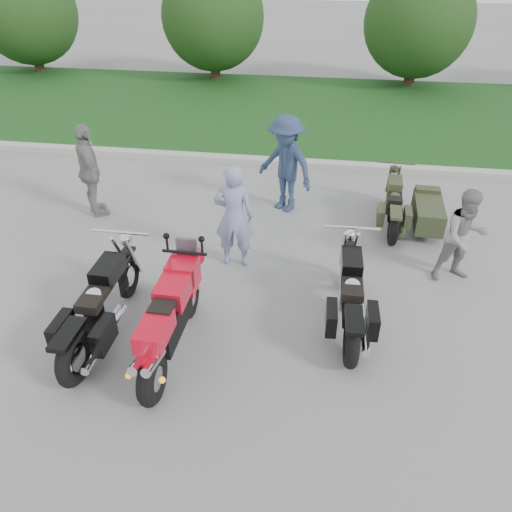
# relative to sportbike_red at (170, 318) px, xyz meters

# --- Properties ---
(ground) EXTENTS (80.00, 80.00, 0.00)m
(ground) POSITION_rel_sportbike_red_xyz_m (0.45, 0.61, -0.63)
(ground) COLOR gray
(ground) RESTS_ON ground
(curb) EXTENTS (60.00, 0.30, 0.15)m
(curb) POSITION_rel_sportbike_red_xyz_m (0.45, 6.61, -0.56)
(curb) COLOR #AEACA4
(curb) RESTS_ON ground
(grass_strip) EXTENTS (60.00, 8.00, 0.14)m
(grass_strip) POSITION_rel_sportbike_red_xyz_m (0.45, 10.76, -0.56)
(grass_strip) COLOR #22531C
(grass_strip) RESTS_ON ground
(tree_far_left) EXTENTS (3.60, 3.60, 4.00)m
(tree_far_left) POSITION_rel_sportbike_red_xyz_m (-9.55, 14.11, 1.56)
(tree_far_left) COLOR #3F2B1C
(tree_far_left) RESTS_ON ground
(tree_mid_left) EXTENTS (3.60, 3.60, 4.00)m
(tree_mid_left) POSITION_rel_sportbike_red_xyz_m (-2.55, 14.11, 1.56)
(tree_mid_left) COLOR #3F2B1C
(tree_mid_left) RESTS_ON ground
(tree_mid_right) EXTENTS (3.60, 3.60, 4.00)m
(tree_mid_right) POSITION_rel_sportbike_red_xyz_m (4.45, 14.11, 1.56)
(tree_mid_right) COLOR #3F2B1C
(tree_mid_right) RESTS_ON ground
(sportbike_red) EXTENTS (0.39, 2.27, 1.08)m
(sportbike_red) POSITION_rel_sportbike_red_xyz_m (0.00, 0.00, 0.00)
(sportbike_red) COLOR black
(sportbike_red) RESTS_ON ground
(cruiser_left) EXTENTS (0.41, 2.50, 0.96)m
(cruiser_left) POSITION_rel_sportbike_red_xyz_m (-1.04, 0.19, -0.14)
(cruiser_left) COLOR black
(cruiser_left) RESTS_ON ground
(cruiser_right) EXTENTS (0.42, 2.38, 0.91)m
(cruiser_right) POSITION_rel_sportbike_red_xyz_m (2.30, 0.97, -0.17)
(cruiser_right) COLOR black
(cruiser_right) RESTS_ON ground
(cruiser_sidecar) EXTENTS (1.08, 2.11, 0.81)m
(cruiser_sidecar) POSITION_rel_sportbike_red_xyz_m (3.49, 3.95, -0.25)
(cruiser_sidecar) COLOR black
(cruiser_sidecar) RESTS_ON ground
(person_stripe) EXTENTS (0.67, 0.46, 1.78)m
(person_stripe) POSITION_rel_sportbike_red_xyz_m (0.40, 2.29, 0.26)
(person_stripe) COLOR #8B8FBD
(person_stripe) RESTS_ON ground
(person_grey) EXTENTS (0.90, 0.79, 1.56)m
(person_grey) POSITION_rel_sportbike_red_xyz_m (4.02, 2.40, 0.15)
(person_grey) COLOR gray
(person_grey) RESTS_ON ground
(person_denim) EXTENTS (1.43, 1.28, 1.92)m
(person_denim) POSITION_rel_sportbike_red_xyz_m (1.03, 4.39, 0.33)
(person_denim) COLOR navy
(person_denim) RESTS_ON ground
(person_back) EXTENTS (0.99, 1.12, 1.82)m
(person_back) POSITION_rel_sportbike_red_xyz_m (-2.65, 3.62, 0.28)
(person_back) COLOR gray
(person_back) RESTS_ON ground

